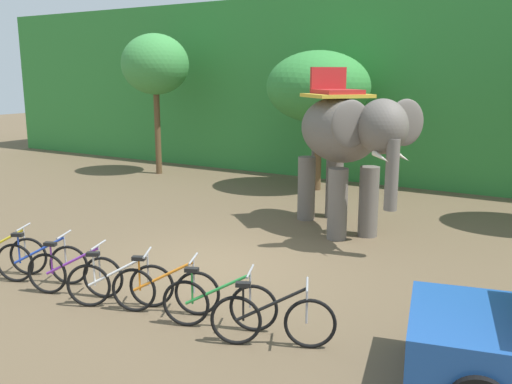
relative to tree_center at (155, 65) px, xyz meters
name	(u,v)px	position (x,y,z in m)	size (l,w,h in m)	color
ground_plane	(215,265)	(7.60, -7.17, -3.93)	(80.00, 80.00, 0.00)	brown
foliage_hedge	(407,87)	(7.60, 5.17, -0.80)	(36.00, 6.00, 6.27)	#338438
tree_center	(155,65)	(0.00, 0.00, 0.00)	(2.40, 2.40, 5.03)	brown
tree_right	(318,87)	(6.23, 0.35, -0.72)	(3.21, 3.21, 4.33)	brown
elephant	(344,138)	(8.75, -3.66, -1.73)	(3.79, 3.55, 3.78)	#665E56
bike_yellow	(2,254)	(4.53, -9.58, -3.55)	(1.54, 0.86, 0.92)	black
bike_blue	(41,262)	(5.53, -9.50, -3.55)	(1.58, 0.81, 0.92)	black
bike_purple	(74,274)	(6.47, -9.59, -3.55)	(1.62, 0.74, 0.92)	black
bike_white	(120,284)	(7.45, -9.54, -3.55)	(1.51, 0.91, 0.92)	black
bike_orange	(165,290)	(8.22, -9.36, -3.55)	(1.59, 0.79, 0.92)	black
bike_green	(219,304)	(9.22, -9.36, -3.55)	(1.61, 0.75, 0.92)	black
bike_black	(272,320)	(10.15, -9.43, -3.55)	(1.57, 0.82, 0.92)	black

